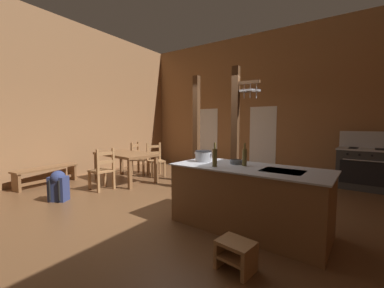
# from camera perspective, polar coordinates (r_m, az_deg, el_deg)

# --- Properties ---
(ground_plane) EXTENTS (8.48, 8.47, 0.10)m
(ground_plane) POSITION_cam_1_polar(r_m,az_deg,el_deg) (4.74, -2.29, -14.13)
(ground_plane) COLOR brown
(wall_back) EXTENTS (8.48, 0.14, 4.35)m
(wall_back) POSITION_cam_1_polar(r_m,az_deg,el_deg) (8.02, 14.43, 9.55)
(wall_back) COLOR #93663F
(wall_back) RESTS_ON ground_plane
(wall_left) EXTENTS (0.14, 8.47, 4.35)m
(wall_left) POSITION_cam_1_polar(r_m,az_deg,el_deg) (7.51, -27.72, 9.50)
(wall_left) COLOR #93663F
(wall_left) RESTS_ON ground_plane
(glazed_door_back_left) EXTENTS (1.00, 0.01, 2.05)m
(glazed_door_back_left) POSITION_cam_1_polar(r_m,az_deg,el_deg) (8.66, 3.24, 1.71)
(glazed_door_back_left) COLOR white
(glazed_door_back_left) RESTS_ON ground_plane
(glazed_panel_back_right) EXTENTS (0.84, 0.01, 2.05)m
(glazed_panel_back_right) POSITION_cam_1_polar(r_m,az_deg,el_deg) (7.81, 16.74, 1.19)
(glazed_panel_back_right) COLOR white
(glazed_panel_back_right) RESTS_ON ground_plane
(kitchen_island) EXTENTS (2.22, 1.09, 0.89)m
(kitchen_island) POSITION_cam_1_polar(r_m,az_deg,el_deg) (3.52, 13.33, -12.54)
(kitchen_island) COLOR brown
(kitchen_island) RESTS_ON ground_plane
(stove_range) EXTENTS (1.20, 0.90, 1.32)m
(stove_range) POSITION_cam_1_polar(r_m,az_deg,el_deg) (6.76, 36.50, -4.70)
(stove_range) COLOR #2F2F2F
(stove_range) RESTS_ON ground_plane
(support_post_with_pot_rack) EXTENTS (0.60, 0.22, 2.70)m
(support_post_with_pot_rack) POSITION_cam_1_polar(r_m,az_deg,el_deg) (5.10, 10.78, 4.37)
(support_post_with_pot_rack) COLOR brown
(support_post_with_pot_rack) RESTS_ON ground_plane
(support_post_center) EXTENTS (0.14, 0.14, 2.70)m
(support_post_center) POSITION_cam_1_polar(r_m,az_deg,el_deg) (5.99, 1.08, 3.48)
(support_post_center) COLOR brown
(support_post_center) RESTS_ON ground_plane
(step_stool) EXTENTS (0.40, 0.33, 0.30)m
(step_stool) POSITION_cam_1_polar(r_m,az_deg,el_deg) (2.67, 10.58, -24.57)
(step_stool) COLOR #9E7044
(step_stool) RESTS_ON ground_plane
(dining_table) EXTENTS (1.80, 1.12, 0.74)m
(dining_table) POSITION_cam_1_polar(r_m,az_deg,el_deg) (6.41, -15.99, -2.89)
(dining_table) COLOR brown
(dining_table) RESTS_ON ground_plane
(ladderback_chair_near_window) EXTENTS (0.55, 0.55, 0.95)m
(ladderback_chair_near_window) POSITION_cam_1_polar(r_m,az_deg,el_deg) (7.30, -12.71, -3.49)
(ladderback_chair_near_window) COLOR #9E7044
(ladderback_chair_near_window) RESTS_ON ground_plane
(ladderback_chair_by_post) EXTENTS (0.60, 0.60, 0.95)m
(ladderback_chair_by_post) POSITION_cam_1_polar(r_m,az_deg,el_deg) (6.91, -8.88, -3.90)
(ladderback_chair_by_post) COLOR #9E7044
(ladderback_chair_by_post) RESTS_ON ground_plane
(ladderback_chair_at_table_end) EXTENTS (0.48, 0.48, 0.95)m
(ladderback_chair_at_table_end) POSITION_cam_1_polar(r_m,az_deg,el_deg) (5.72, -20.87, -5.95)
(ladderback_chair_at_table_end) COLOR #9E7044
(ladderback_chair_at_table_end) RESTS_ON ground_plane
(bench_along_left_wall) EXTENTS (0.46, 1.46, 0.44)m
(bench_along_left_wall) POSITION_cam_1_polar(r_m,az_deg,el_deg) (6.78, -31.83, -5.97)
(bench_along_left_wall) COLOR brown
(bench_along_left_wall) RESTS_ON ground_plane
(backpack) EXTENTS (0.39, 0.38, 0.60)m
(backpack) POSITION_cam_1_polar(r_m,az_deg,el_deg) (5.30, -29.70, -8.63)
(backpack) COLOR navy
(backpack) RESTS_ON ground_plane
(stockpot_on_counter) EXTENTS (0.34, 0.27, 0.17)m
(stockpot_on_counter) POSITION_cam_1_polar(r_m,az_deg,el_deg) (3.81, 2.79, -2.93)
(stockpot_on_counter) COLOR #A8AAB2
(stockpot_on_counter) RESTS_ON kitchen_island
(mixing_bowl_on_counter) EXTENTS (0.18, 0.18, 0.07)m
(mixing_bowl_on_counter) POSITION_cam_1_polar(r_m,az_deg,el_deg) (3.63, 10.65, -4.27)
(mixing_bowl_on_counter) COLOR slate
(mixing_bowl_on_counter) RESTS_ON kitchen_island
(bottle_tall_on_counter) EXTENTS (0.07, 0.07, 0.33)m
(bottle_tall_on_counter) POSITION_cam_1_polar(r_m,az_deg,el_deg) (3.48, 12.65, -3.07)
(bottle_tall_on_counter) COLOR brown
(bottle_tall_on_counter) RESTS_ON kitchen_island
(bottle_short_on_counter) EXTENTS (0.07, 0.07, 0.34)m
(bottle_short_on_counter) POSITION_cam_1_polar(r_m,az_deg,el_deg) (3.35, 5.54, -3.18)
(bottle_short_on_counter) COLOR brown
(bottle_short_on_counter) RESTS_ON kitchen_island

